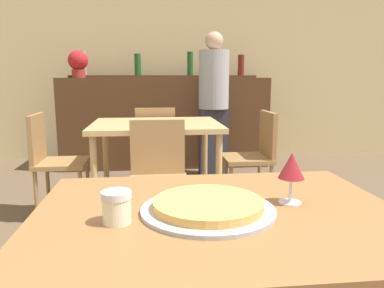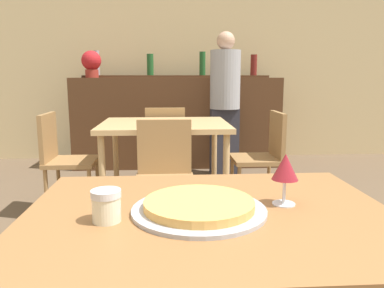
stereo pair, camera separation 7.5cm
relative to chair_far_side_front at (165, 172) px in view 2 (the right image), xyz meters
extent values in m
cube|color=#D1B784|center=(0.15, 2.84, 0.90)|extent=(8.00, 0.05, 2.80)
cube|color=brown|center=(0.15, -1.45, 0.24)|extent=(1.08, 0.82, 0.04)
cylinder|color=brown|center=(-0.33, -1.10, -0.14)|extent=(0.05, 0.05, 0.71)
cylinder|color=brown|center=(0.62, -1.10, -0.14)|extent=(0.05, 0.05, 0.71)
cube|color=tan|center=(0.00, 0.60, 0.25)|extent=(1.05, 0.85, 0.04)
cylinder|color=tan|center=(-0.46, 0.23, -0.14)|extent=(0.05, 0.05, 0.73)
cylinder|color=tan|center=(0.46, 0.23, -0.14)|extent=(0.05, 0.05, 0.73)
cylinder|color=tan|center=(-0.46, 0.97, -0.14)|extent=(0.05, 0.05, 0.73)
cylinder|color=tan|center=(0.46, 0.97, -0.14)|extent=(0.05, 0.05, 0.73)
cube|color=#4C2D19|center=(0.15, 2.33, 0.06)|extent=(2.60, 0.56, 1.13)
cube|color=#4C2D19|center=(0.15, 2.47, 0.64)|extent=(2.39, 0.24, 0.03)
cylinder|color=#9999A3|center=(-0.87, 2.47, 0.81)|extent=(0.06, 0.06, 0.31)
cylinder|color=#1E5123|center=(-0.19, 2.47, 0.79)|extent=(0.09, 0.09, 0.27)
cylinder|color=#1E5123|center=(0.48, 2.47, 0.81)|extent=(0.08, 0.08, 0.30)
cylinder|color=maroon|center=(1.16, 2.47, 0.79)|extent=(0.08, 0.08, 0.27)
cube|color=olive|center=(0.00, -0.08, -0.06)|extent=(0.40, 0.40, 0.04)
cube|color=olive|center=(0.00, 0.11, 0.16)|extent=(0.38, 0.04, 0.39)
cylinder|color=olive|center=(-0.17, -0.25, -0.29)|extent=(0.03, 0.03, 0.43)
cylinder|color=olive|center=(0.17, -0.25, -0.29)|extent=(0.03, 0.03, 0.43)
cylinder|color=olive|center=(-0.17, 0.09, -0.29)|extent=(0.03, 0.03, 0.43)
cylinder|color=olive|center=(0.17, 0.09, -0.29)|extent=(0.03, 0.03, 0.43)
cube|color=olive|center=(0.00, 1.28, -0.06)|extent=(0.40, 0.40, 0.04)
cube|color=olive|center=(0.00, 1.10, 0.16)|extent=(0.38, 0.04, 0.39)
cylinder|color=olive|center=(0.17, 1.45, -0.29)|extent=(0.03, 0.03, 0.43)
cylinder|color=olive|center=(-0.17, 1.45, -0.29)|extent=(0.03, 0.03, 0.43)
cylinder|color=olive|center=(0.17, 1.11, -0.29)|extent=(0.03, 0.03, 0.43)
cylinder|color=olive|center=(-0.17, 1.11, -0.29)|extent=(0.03, 0.03, 0.43)
cube|color=olive|center=(-0.77, 0.60, -0.06)|extent=(0.40, 0.40, 0.04)
cube|color=olive|center=(-0.95, 0.60, 0.16)|extent=(0.04, 0.38, 0.39)
cylinder|color=olive|center=(-0.60, 0.43, -0.29)|extent=(0.03, 0.03, 0.43)
cylinder|color=olive|center=(-0.60, 0.77, -0.29)|extent=(0.03, 0.03, 0.43)
cylinder|color=olive|center=(-0.94, 0.43, -0.29)|extent=(0.03, 0.03, 0.43)
cylinder|color=olive|center=(-0.94, 0.77, -0.29)|extent=(0.03, 0.03, 0.43)
cube|color=olive|center=(0.77, 0.60, -0.06)|extent=(0.40, 0.40, 0.04)
cube|color=olive|center=(0.95, 0.60, 0.16)|extent=(0.04, 0.38, 0.39)
cylinder|color=olive|center=(0.60, 0.77, -0.29)|extent=(0.03, 0.03, 0.43)
cylinder|color=olive|center=(0.60, 0.43, -0.29)|extent=(0.03, 0.03, 0.43)
cylinder|color=olive|center=(0.94, 0.77, -0.29)|extent=(0.03, 0.03, 0.43)
cylinder|color=olive|center=(0.94, 0.43, -0.29)|extent=(0.03, 0.03, 0.43)
cylinder|color=#A3A3A8|center=(0.11, -1.46, 0.26)|extent=(0.39, 0.39, 0.01)
cylinder|color=gold|center=(0.11, -1.46, 0.28)|extent=(0.32, 0.32, 0.02)
cylinder|color=beige|center=(-0.14, -1.51, 0.29)|extent=(0.08, 0.08, 0.07)
cylinder|color=silver|center=(-0.14, -1.51, 0.33)|extent=(0.08, 0.08, 0.02)
cube|color=#2D2D38|center=(0.68, 1.75, -0.11)|extent=(0.32, 0.18, 0.78)
cylinder|color=#9E9EA3|center=(0.68, 1.75, 0.61)|extent=(0.34, 0.34, 0.65)
sphere|color=tan|center=(0.68, 1.75, 1.03)|extent=(0.20, 0.20, 0.20)
cylinder|color=silver|center=(0.38, -1.41, 0.26)|extent=(0.07, 0.07, 0.00)
cylinder|color=silver|center=(0.38, -1.41, 0.30)|extent=(0.01, 0.01, 0.07)
cone|color=maroon|center=(0.38, -1.41, 0.37)|extent=(0.08, 0.08, 0.08)
cylinder|color=maroon|center=(-0.90, 2.28, 0.68)|extent=(0.16, 0.16, 0.10)
sphere|color=red|center=(-0.90, 2.28, 0.84)|extent=(0.24, 0.24, 0.24)
camera|label=1|loc=(-0.05, -2.48, 0.64)|focal=35.00mm
camera|label=2|loc=(0.03, -2.49, 0.64)|focal=35.00mm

